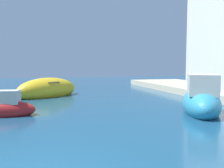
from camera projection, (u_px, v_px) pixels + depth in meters
moored_boat_1 at (0, 108)px, 10.19m from camera, size 3.11×1.40×1.32m
moored_boat_2 at (201, 101)px, 10.89m from camera, size 3.42×4.29×2.13m
moored_boat_3 at (48, 90)px, 16.62m from camera, size 4.92×4.24×1.72m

